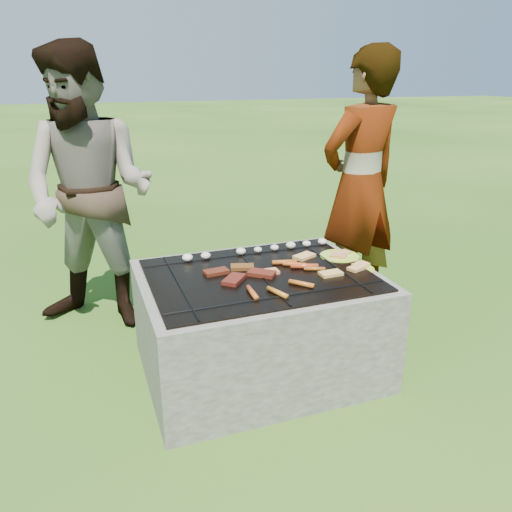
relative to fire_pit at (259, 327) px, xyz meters
The scene contains 10 objects.
lawn 0.28m from the fire_pit, ahead, with size 60.00×60.00×0.00m, color #1F4912.
fire_pit is the anchor object (origin of this frame).
mushrooms 0.50m from the fire_pit, 70.96° to the left, with size 0.95×0.06×0.04m.
pork_slabs 0.36m from the fire_pit, behind, with size 0.39×0.30×0.02m.
sausages 0.38m from the fire_pit, 36.90° to the right, with size 0.52×0.48×0.03m.
bread_on_grate 0.43m from the fire_pit, ahead, with size 0.44×0.40×0.02m.
plate_far 0.66m from the fire_pit, 10.25° to the left, with size 0.30×0.30×0.03m.
plate_near 0.66m from the fire_pit, 11.58° to the right, with size 0.24×0.24×0.03m.
cook 1.29m from the fire_pit, 30.65° to the left, with size 0.67×0.44×1.84m, color gray.
bystander 1.41m from the fire_pit, 131.07° to the left, with size 0.90×0.70×1.86m, color gray.
Camera 1 is at (-0.89, -2.40, 1.66)m, focal length 35.00 mm.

